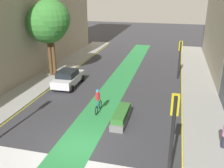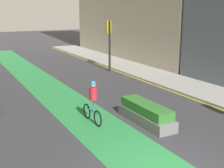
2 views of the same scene
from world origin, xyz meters
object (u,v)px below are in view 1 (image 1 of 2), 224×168
object	(u,v)px
street_tree_near	(47,23)
median_planter	(121,116)
street_tree_far	(51,19)
traffic_signal_near_right	(173,124)
traffic_signal_far_right	(180,53)
pedestrian_sidewalk_left_a	(51,63)
cyclist_in_lane	(98,100)
car_white_left_far	(68,78)

from	to	relation	value
street_tree_near	median_planter	bearing A→B (deg)	-40.30
street_tree_far	traffic_signal_near_right	bearing A→B (deg)	-46.72
traffic_signal_far_right	pedestrian_sidewalk_left_a	distance (m)	13.92
cyclist_in_lane	median_planter	size ratio (longest dim) A/B	0.59
traffic_signal_near_right	street_tree_far	distance (m)	18.21
pedestrian_sidewalk_left_a	traffic_signal_near_right	bearing A→B (deg)	-47.19
car_white_left_far	traffic_signal_far_right	bearing A→B (deg)	25.70
traffic_signal_near_right	cyclist_in_lane	bearing A→B (deg)	131.13
pedestrian_sidewalk_left_a	median_planter	distance (m)	13.70
street_tree_near	street_tree_far	bearing A→B (deg)	-0.94
traffic_signal_near_right	pedestrian_sidewalk_left_a	world-z (taller)	traffic_signal_near_right
car_white_left_far	street_tree_far	size ratio (longest dim) A/B	0.55
traffic_signal_near_right	pedestrian_sidewalk_left_a	distance (m)	19.94
traffic_signal_far_right	street_tree_far	bearing A→B (deg)	-168.25
pedestrian_sidewalk_left_a	cyclist_in_lane	bearing A→B (deg)	-45.98
cyclist_in_lane	median_planter	bearing A→B (deg)	-27.15
street_tree_near	street_tree_far	size ratio (longest dim) A/B	0.97
traffic_signal_far_right	median_planter	bearing A→B (deg)	-109.63
median_planter	cyclist_in_lane	bearing A→B (deg)	152.85
street_tree_near	median_planter	distance (m)	13.25
traffic_signal_far_right	street_tree_far	xyz separation A→B (m)	(-12.63, -2.63, 3.21)
cyclist_in_lane	street_tree_far	bearing A→B (deg)	135.11
traffic_signal_near_right	median_planter	xyz separation A→B (m)	(-3.45, 5.22, -2.74)
street_tree_far	median_planter	size ratio (longest dim) A/B	2.46
median_planter	traffic_signal_near_right	bearing A→B (deg)	-56.52
traffic_signal_near_right	car_white_left_far	size ratio (longest dim) A/B	1.06
car_white_left_far	median_planter	size ratio (longest dim) A/B	1.35
traffic_signal_far_right	car_white_left_far	size ratio (longest dim) A/B	0.91
pedestrian_sidewalk_left_a	street_tree_far	world-z (taller)	street_tree_far
cyclist_in_lane	street_tree_near	size ratio (longest dim) A/B	0.25
traffic_signal_near_right	traffic_signal_far_right	size ratio (longest dim) A/B	1.17
pedestrian_sidewalk_left_a	street_tree_far	bearing A→B (deg)	-51.77
pedestrian_sidewalk_left_a	median_planter	size ratio (longest dim) A/B	0.55
traffic_signal_far_right	cyclist_in_lane	distance (m)	11.23
car_white_left_far	cyclist_in_lane	bearing A→B (deg)	-46.31
traffic_signal_near_right	traffic_signal_far_right	xyz separation A→B (m)	(0.30, 15.73, -0.42)
traffic_signal_near_right	car_white_left_far	distance (m)	14.83
car_white_left_far	pedestrian_sidewalk_left_a	size ratio (longest dim) A/B	2.45
cyclist_in_lane	street_tree_near	bearing A→B (deg)	136.77
cyclist_in_lane	street_tree_far	xyz separation A→B (m)	(-6.88, 6.86, 4.96)
street_tree_far	pedestrian_sidewalk_left_a	bearing A→B (deg)	128.23
traffic_signal_near_right	median_planter	bearing A→B (deg)	123.48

